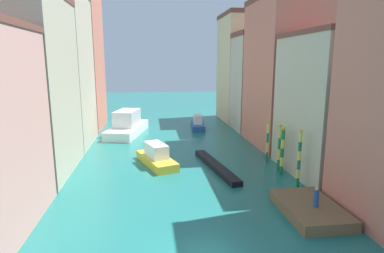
{
  "coord_description": "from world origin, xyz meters",
  "views": [
    {
      "loc": [
        -2.83,
        -15.77,
        10.72
      ],
      "look_at": [
        3.22,
        29.65,
        1.5
      ],
      "focal_mm": 30.09,
      "sensor_mm": 36.0,
      "label": 1
    }
  ],
  "objects_px": {
    "mooring_pole_0": "(299,158)",
    "motorboat_1": "(198,124)",
    "vaporetto_white": "(127,125)",
    "motorboat_0": "(156,157)",
    "mooring_pole_2": "(279,147)",
    "person_on_dock": "(316,198)",
    "mooring_pole_1": "(282,150)",
    "waterfront_dock": "(310,209)",
    "gondola_black": "(216,166)",
    "mooring_pole_3": "(268,141)"
  },
  "relations": [
    {
      "from": "motorboat_1",
      "to": "gondola_black",
      "type": "bearing_deg",
      "value": -93.37
    },
    {
      "from": "gondola_black",
      "to": "waterfront_dock",
      "type": "bearing_deg",
      "value": -66.71
    },
    {
      "from": "mooring_pole_0",
      "to": "motorboat_1",
      "type": "xyz_separation_m",
      "value": [
        -4.89,
        25.9,
        -1.83
      ]
    },
    {
      "from": "mooring_pole_0",
      "to": "vaporetto_white",
      "type": "height_order",
      "value": "mooring_pole_0"
    },
    {
      "from": "mooring_pole_3",
      "to": "person_on_dock",
      "type": "bearing_deg",
      "value": -95.65
    },
    {
      "from": "mooring_pole_2",
      "to": "vaporetto_white",
      "type": "height_order",
      "value": "mooring_pole_2"
    },
    {
      "from": "mooring_pole_0",
      "to": "mooring_pole_2",
      "type": "height_order",
      "value": "mooring_pole_0"
    },
    {
      "from": "person_on_dock",
      "to": "mooring_pole_1",
      "type": "relative_size",
      "value": 0.3
    },
    {
      "from": "waterfront_dock",
      "to": "vaporetto_white",
      "type": "height_order",
      "value": "vaporetto_white"
    },
    {
      "from": "vaporetto_white",
      "to": "motorboat_1",
      "type": "relative_size",
      "value": 1.9
    },
    {
      "from": "gondola_black",
      "to": "motorboat_1",
      "type": "height_order",
      "value": "motorboat_1"
    },
    {
      "from": "mooring_pole_0",
      "to": "motorboat_1",
      "type": "distance_m",
      "value": 26.42
    },
    {
      "from": "vaporetto_white",
      "to": "motorboat_1",
      "type": "distance_m",
      "value": 11.47
    },
    {
      "from": "person_on_dock",
      "to": "mooring_pole_1",
      "type": "xyz_separation_m",
      "value": [
        1.15,
        8.64,
        0.98
      ]
    },
    {
      "from": "mooring_pole_1",
      "to": "motorboat_0",
      "type": "relative_size",
      "value": 0.66
    },
    {
      "from": "person_on_dock",
      "to": "gondola_black",
      "type": "xyz_separation_m",
      "value": [
        -4.76,
        11.26,
        -1.19
      ]
    },
    {
      "from": "mooring_pole_0",
      "to": "gondola_black",
      "type": "bearing_deg",
      "value": 136.56
    },
    {
      "from": "person_on_dock",
      "to": "mooring_pole_0",
      "type": "xyz_separation_m",
      "value": [
        1.32,
        5.5,
        1.16
      ]
    },
    {
      "from": "mooring_pole_3",
      "to": "motorboat_0",
      "type": "bearing_deg",
      "value": 177.45
    },
    {
      "from": "vaporetto_white",
      "to": "motorboat_0",
      "type": "height_order",
      "value": "vaporetto_white"
    },
    {
      "from": "vaporetto_white",
      "to": "motorboat_0",
      "type": "relative_size",
      "value": 1.59
    },
    {
      "from": "mooring_pole_0",
      "to": "vaporetto_white",
      "type": "relative_size",
      "value": 0.45
    },
    {
      "from": "mooring_pole_2",
      "to": "gondola_black",
      "type": "bearing_deg",
      "value": 167.98
    },
    {
      "from": "mooring_pole_3",
      "to": "motorboat_1",
      "type": "xyz_separation_m",
      "value": [
        -4.84,
        18.53,
        -1.51
      ]
    },
    {
      "from": "mooring_pole_2",
      "to": "vaporetto_white",
      "type": "relative_size",
      "value": 0.41
    },
    {
      "from": "mooring_pole_1",
      "to": "gondola_black",
      "type": "distance_m",
      "value": 6.81
    },
    {
      "from": "person_on_dock",
      "to": "mooring_pole_2",
      "type": "distance_m",
      "value": 10.09
    },
    {
      "from": "vaporetto_white",
      "to": "person_on_dock",
      "type": "bearing_deg",
      "value": -62.89
    },
    {
      "from": "gondola_black",
      "to": "motorboat_0",
      "type": "height_order",
      "value": "motorboat_0"
    },
    {
      "from": "waterfront_dock",
      "to": "person_on_dock",
      "type": "xyz_separation_m",
      "value": [
        0.12,
        -0.48,
        1.06
      ]
    },
    {
      "from": "mooring_pole_1",
      "to": "gondola_black",
      "type": "xyz_separation_m",
      "value": [
        -5.9,
        2.61,
        -2.17
      ]
    },
    {
      "from": "mooring_pole_3",
      "to": "vaporetto_white",
      "type": "relative_size",
      "value": 0.39
    },
    {
      "from": "mooring_pole_0",
      "to": "gondola_black",
      "type": "xyz_separation_m",
      "value": [
        -6.08,
        5.76,
        -2.35
      ]
    },
    {
      "from": "person_on_dock",
      "to": "motorboat_0",
      "type": "height_order",
      "value": "motorboat_0"
    },
    {
      "from": "person_on_dock",
      "to": "motorboat_1",
      "type": "bearing_deg",
      "value": 96.49
    },
    {
      "from": "person_on_dock",
      "to": "mooring_pole_2",
      "type": "xyz_separation_m",
      "value": [
        1.4,
        9.94,
        0.98
      ]
    },
    {
      "from": "motorboat_0",
      "to": "waterfront_dock",
      "type": "bearing_deg",
      "value": -50.62
    },
    {
      "from": "mooring_pole_2",
      "to": "mooring_pole_3",
      "type": "xyz_separation_m",
      "value": [
        -0.13,
        2.93,
        -0.14
      ]
    },
    {
      "from": "waterfront_dock",
      "to": "motorboat_0",
      "type": "height_order",
      "value": "motorboat_0"
    },
    {
      "from": "person_on_dock",
      "to": "motorboat_0",
      "type": "distance_m",
      "value": 17.18
    },
    {
      "from": "person_on_dock",
      "to": "mooring_pole_0",
      "type": "bearing_deg",
      "value": 76.5
    },
    {
      "from": "mooring_pole_2",
      "to": "vaporetto_white",
      "type": "distance_m",
      "value": 24.77
    },
    {
      "from": "mooring_pole_1",
      "to": "mooring_pole_3",
      "type": "relative_size",
      "value": 1.05
    },
    {
      "from": "mooring_pole_0",
      "to": "vaporetto_white",
      "type": "distance_m",
      "value": 28.25
    },
    {
      "from": "motorboat_1",
      "to": "mooring_pole_1",
      "type": "bearing_deg",
      "value": -78.29
    },
    {
      "from": "waterfront_dock",
      "to": "vaporetto_white",
      "type": "bearing_deg",
      "value": 117.31
    },
    {
      "from": "waterfront_dock",
      "to": "motorboat_0",
      "type": "xyz_separation_m",
      "value": [
        -10.61,
        12.92,
        0.45
      ]
    },
    {
      "from": "mooring_pole_3",
      "to": "mooring_pole_2",
      "type": "bearing_deg",
      "value": -87.46
    },
    {
      "from": "person_on_dock",
      "to": "gondola_black",
      "type": "height_order",
      "value": "person_on_dock"
    },
    {
      "from": "mooring_pole_0",
      "to": "motorboat_1",
      "type": "relative_size",
      "value": 0.85
    }
  ]
}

